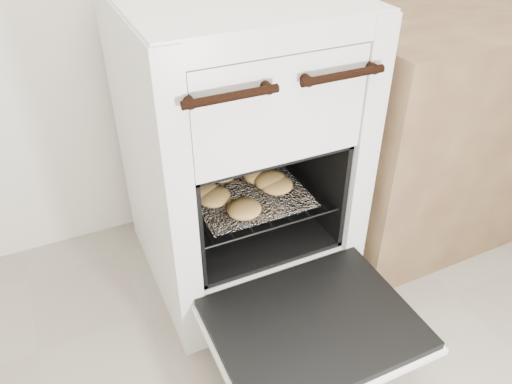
# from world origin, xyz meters

# --- Properties ---
(stove) EXTENTS (0.62, 0.69, 0.95)m
(stove) POSITION_xyz_m (0.06, 1.15, 0.47)
(stove) COLOR silver
(stove) RESTS_ON ground
(oven_door) EXTENTS (0.56, 0.43, 0.04)m
(oven_door) POSITION_xyz_m (0.06, 0.63, 0.21)
(oven_door) COLOR black
(oven_door) RESTS_ON stove
(oven_rack) EXTENTS (0.45, 0.43, 0.01)m
(oven_rack) POSITION_xyz_m (0.06, 1.09, 0.36)
(oven_rack) COLOR black
(oven_rack) RESTS_ON stove
(foil_sheet) EXTENTS (0.35, 0.31, 0.01)m
(foil_sheet) POSITION_xyz_m (0.06, 1.07, 0.37)
(foil_sheet) COLOR white
(foil_sheet) RESTS_ON oven_rack
(baked_rolls) EXTENTS (0.36, 0.34, 0.05)m
(baked_rolls) POSITION_xyz_m (0.04, 1.07, 0.40)
(baked_rolls) COLOR #E2A75A
(baked_rolls) RESTS_ON foil_sheet
(counter) EXTENTS (0.84, 0.57, 0.83)m
(counter) POSITION_xyz_m (0.81, 1.08, 0.41)
(counter) COLOR brown
(counter) RESTS_ON ground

